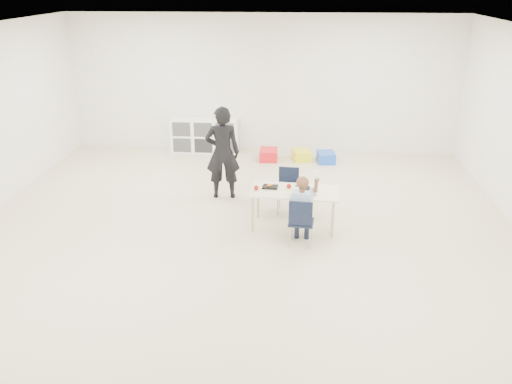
# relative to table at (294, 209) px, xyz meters

# --- Properties ---
(room) EXTENTS (9.00, 9.02, 2.80)m
(room) POSITION_rel_table_xyz_m (-0.73, -0.68, 1.11)
(room) COLOR beige
(room) RESTS_ON ground
(table) EXTENTS (1.31, 0.73, 0.58)m
(table) POSITION_rel_table_xyz_m (0.00, 0.00, 0.00)
(table) COLOR #FEEBCB
(table) RESTS_ON ground
(chair_near) EXTENTS (0.36, 0.34, 0.69)m
(chair_near) POSITION_rel_table_xyz_m (0.11, -0.55, 0.05)
(chair_near) COLOR black
(chair_near) RESTS_ON ground
(chair_far) EXTENTS (0.36, 0.34, 0.69)m
(chair_far) POSITION_rel_table_xyz_m (-0.11, 0.55, 0.05)
(chair_far) COLOR black
(chair_far) RESTS_ON ground
(child) EXTENTS (0.50, 0.50, 1.09)m
(child) POSITION_rel_table_xyz_m (0.11, -0.55, 0.25)
(child) COLOR #9AB3D1
(child) RESTS_ON chair_near
(lunch_tray_near) EXTENTS (0.23, 0.18, 0.03)m
(lunch_tray_near) POSITION_rel_table_xyz_m (0.11, 0.05, 0.30)
(lunch_tray_near) COLOR black
(lunch_tray_near) RESTS_ON table
(lunch_tray_far) EXTENTS (0.23, 0.18, 0.03)m
(lunch_tray_far) POSITION_rel_table_xyz_m (-0.35, 0.08, 0.30)
(lunch_tray_far) COLOR black
(lunch_tray_far) RESTS_ON table
(milk_carton) EXTENTS (0.08, 0.08, 0.10)m
(milk_carton) POSITION_rel_table_xyz_m (0.03, -0.15, 0.34)
(milk_carton) COLOR white
(milk_carton) RESTS_ON table
(bread_roll) EXTENTS (0.09, 0.09, 0.07)m
(bread_roll) POSITION_rel_table_xyz_m (0.25, -0.14, 0.32)
(bread_roll) COLOR #AF7748
(bread_roll) RESTS_ON table
(apple_near) EXTENTS (0.07, 0.07, 0.07)m
(apple_near) POSITION_rel_table_xyz_m (-0.08, 0.08, 0.32)
(apple_near) COLOR maroon
(apple_near) RESTS_ON table
(apple_far) EXTENTS (0.07, 0.07, 0.07)m
(apple_far) POSITION_rel_table_xyz_m (-0.55, -0.03, 0.32)
(apple_far) COLOR maroon
(apple_far) RESTS_ON table
(cubby_shelf) EXTENTS (1.40, 0.40, 0.70)m
(cubby_shelf) POSITION_rel_table_xyz_m (-1.93, 3.60, 0.06)
(cubby_shelf) COLOR white
(cubby_shelf) RESTS_ON ground
(adult) EXTENTS (0.60, 0.43, 1.54)m
(adult) POSITION_rel_table_xyz_m (-1.19, 1.10, 0.48)
(adult) COLOR black
(adult) RESTS_ON ground
(bin_red) EXTENTS (0.36, 0.46, 0.22)m
(bin_red) POSITION_rel_table_xyz_m (-0.55, 3.12, -0.18)
(bin_red) COLOR red
(bin_red) RESTS_ON ground
(bin_yellow) EXTENTS (0.41, 0.48, 0.20)m
(bin_yellow) POSITION_rel_table_xyz_m (0.11, 3.17, -0.19)
(bin_yellow) COLOR yellow
(bin_yellow) RESTS_ON ground
(bin_blue) EXTENTS (0.38, 0.46, 0.21)m
(bin_blue) POSITION_rel_table_xyz_m (0.59, 3.07, -0.19)
(bin_blue) COLOR blue
(bin_blue) RESTS_ON ground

